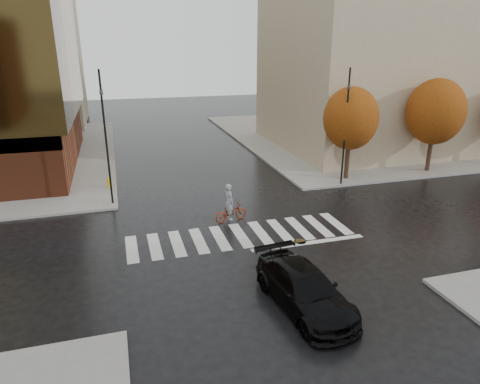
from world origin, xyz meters
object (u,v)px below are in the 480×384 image
(sedan, at_px, (304,289))
(cyclist, at_px, (230,208))
(traffic_light_ne, at_px, (346,119))
(fire_hydrant, at_px, (109,182))
(traffic_light_nw, at_px, (105,129))

(sedan, height_order, cyclist, cyclist)
(traffic_light_ne, bearing_deg, fire_hydrant, -11.66)
(cyclist, distance_m, traffic_light_nw, 8.63)
(cyclist, relative_size, fire_hydrant, 3.07)
(traffic_light_ne, distance_m, fire_hydrant, 16.46)
(traffic_light_nw, distance_m, fire_hydrant, 5.23)
(sedan, distance_m, traffic_light_nw, 15.27)
(sedan, relative_size, traffic_light_ne, 0.67)
(cyclist, bearing_deg, traffic_light_nw, 41.16)
(cyclist, xyz_separation_m, fire_hydrant, (-6.48, 7.50, -0.20))
(sedan, xyz_separation_m, traffic_light_ne, (8.50, 12.51, 3.89))
(sedan, xyz_separation_m, fire_hydrant, (-7.00, 16.21, -0.22))
(traffic_light_nw, relative_size, fire_hydrant, 11.11)
(sedan, bearing_deg, fire_hydrant, 106.81)
(traffic_light_nw, relative_size, traffic_light_ne, 1.02)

